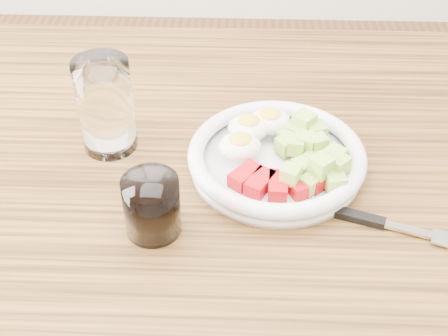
# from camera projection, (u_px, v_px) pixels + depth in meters

# --- Properties ---
(dining_table) EXTENTS (1.50, 0.90, 0.77)m
(dining_table) POSITION_uv_depth(u_px,v_px,m) (231.00, 242.00, 0.89)
(dining_table) COLOR brown
(dining_table) RESTS_ON ground
(bowl) EXTENTS (0.24, 0.24, 0.06)m
(bowl) POSITION_uv_depth(u_px,v_px,m) (277.00, 156.00, 0.85)
(bowl) COLOR silver
(bowl) RESTS_ON dining_table
(fork) EXTENTS (0.22, 0.09, 0.01)m
(fork) POSITION_uv_depth(u_px,v_px,m) (367.00, 219.00, 0.78)
(fork) COLOR black
(fork) RESTS_ON dining_table
(water_glass) EXTENTS (0.08, 0.08, 0.14)m
(water_glass) POSITION_uv_depth(u_px,v_px,m) (105.00, 106.00, 0.86)
(water_glass) COLOR white
(water_glass) RESTS_ON dining_table
(coffee_glass) EXTENTS (0.07, 0.07, 0.08)m
(coffee_glass) POSITION_uv_depth(u_px,v_px,m) (152.00, 206.00, 0.75)
(coffee_glass) COLOR white
(coffee_glass) RESTS_ON dining_table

